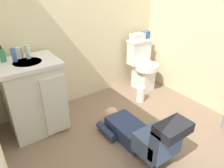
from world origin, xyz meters
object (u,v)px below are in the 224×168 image
Objects in this scene: vanity_cabinet at (34,96)px; person_plumber at (140,133)px; bottle_blue at (14,55)px; bottle_white at (18,53)px; faucet at (22,53)px; tissue_box at (138,37)px; toiletry_bag at (145,35)px; paper_towel_roll at (141,94)px; bottle_clear at (28,52)px; soap_dispenser at (2,55)px; toilet at (142,66)px.

person_plumber is (0.74, -0.92, -0.24)m from vanity_cabinet.
bottle_blue reaches higher than person_plumber.
vanity_cabinet is 7.29× the size of bottle_white.
faucet reaches higher than person_plumber.
tissue_box is 1.57× the size of bottle_blue.
bottle_blue is at bearing -177.03° from tissue_box.
paper_towel_roll is (-0.40, -0.41, -0.69)m from toiletry_bag.
paper_towel_roll is at bearing -14.42° from bottle_clear.
soap_dispenser reaches higher than faucet.
person_plumber is (-0.91, -0.98, -0.19)m from toilet.
person_plumber reaches higher than paper_towel_roll.
bottle_clear is (0.23, -0.05, 0.01)m from soap_dispenser.
person_plumber is 1.51m from tissue_box.
vanity_cabinet is 1.21m from person_plumber.
bottle_blue is 1.25× the size of bottle_white.
bottle_blue is at bearing 179.93° from toilet.
bottle_blue is (0.09, -0.06, 0.00)m from soap_dispenser.
faucet is 1.76m from toiletry_bag.
tissue_box is 0.97× the size of paper_towel_roll.
tissue_box is 1.95× the size of bottle_white.
vanity_cabinet reaches higher than person_plumber.
bottle_white reaches higher than toilet.
faucet is 0.19m from soap_dispenser.
bottle_blue is (-1.86, -0.09, 0.09)m from toiletry_bag.
bottle_white is at bearing 178.59° from faucet.
person_plumber is at bearing -53.77° from bottle_white.
person_plumber is 7.58× the size of bottle_blue.
bottle_clear reaches higher than vanity_cabinet.
person_plumber is 0.90m from paper_towel_roll.
faucet is 1.60m from paper_towel_roll.
vanity_cabinet is 3.73× the size of tissue_box.
bottle_white reaches higher than vanity_cabinet.
tissue_box is 1.33× the size of soap_dispenser.
toiletry_bag is at bearing 2.73° from bottle_blue.
bottle_blue is 1.68m from paper_towel_roll.
toilet is at bearing 47.14° from person_plumber.
faucet reaches higher than toiletry_bag.
bottle_clear is at bearing -11.51° from soap_dispenser.
bottle_clear reaches higher than paper_towel_roll.
toilet is at bearing 46.80° from paper_towel_roll.
bottle_clear reaches higher than bottle_white.
bottle_blue reaches higher than bottle_white.
soap_dispenser is at bearing 168.49° from bottle_clear.
soap_dispenser reaches higher than vanity_cabinet.
paper_towel_roll is at bearing -16.22° from bottle_white.
tissue_box is (1.61, 0.15, 0.38)m from vanity_cabinet.
bottle_clear is at bearing -177.36° from tissue_box.
toilet is at bearing -0.07° from bottle_blue.
toilet is 0.44m from tissue_box.
toilet is 0.70× the size of person_plumber.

